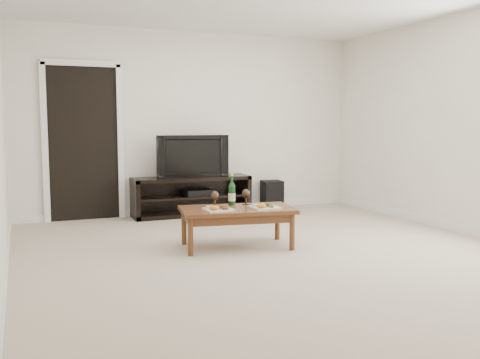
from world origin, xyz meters
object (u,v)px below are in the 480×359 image
television (191,156)px  subwoofer (272,195)px  media_console (192,196)px  coffee_table (237,228)px

television → subwoofer: size_ratio=2.36×
television → media_console: bearing=0.0°
television → coffee_table: television is taller
coffee_table → subwoofer: bearing=55.8°
subwoofer → media_console: bearing=-171.4°
coffee_table → media_console: bearing=86.1°
media_console → television: bearing=0.0°
media_console → coffee_table: 2.05m
television → subwoofer: bearing=5.7°
subwoofer → coffee_table: 2.54m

